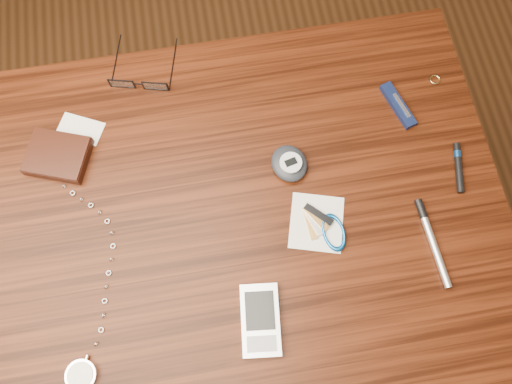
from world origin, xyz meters
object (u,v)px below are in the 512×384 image
at_px(wallet_and_card, 58,155).
at_px(pocket_watch, 82,367).
at_px(eyeglasses, 139,82).
at_px(silver_pen, 430,236).
at_px(pocket_knife, 398,105).
at_px(pda_phone, 260,320).
at_px(desk, 218,233).
at_px(notepad_keys, 325,227).
at_px(pedometer, 289,163).

height_order(wallet_and_card, pocket_watch, wallet_and_card).
relative_size(eyeglasses, silver_pen, 0.90).
relative_size(pocket_watch, pocket_knife, 3.50).
relative_size(wallet_and_card, pda_phone, 1.25).
bearing_deg(wallet_and_card, desk, -31.98).
bearing_deg(eyeglasses, desk, -70.71).
relative_size(eyeglasses, notepad_keys, 1.15).
bearing_deg(eyeglasses, pda_phone, -72.07).
bearing_deg(desk, pocket_watch, -138.99).
distance_m(pedometer, pocket_knife, 0.23).
bearing_deg(pedometer, pda_phone, -110.55).
xyz_separation_m(pda_phone, pocket_knife, (0.31, 0.33, -0.00)).
xyz_separation_m(pda_phone, pedometer, (0.09, 0.25, 0.00)).
bearing_deg(wallet_and_card, pocket_knife, -0.20).
height_order(pocket_watch, pocket_knife, same).
distance_m(pocket_knife, silver_pen, 0.24).
distance_m(pda_phone, silver_pen, 0.31).
xyz_separation_m(desk, silver_pen, (0.35, -0.09, 0.11)).
xyz_separation_m(desk, pocket_watch, (-0.23, -0.20, 0.11)).
distance_m(desk, wallet_and_card, 0.32).
height_order(desk, pda_phone, pda_phone).
bearing_deg(desk, pocket_knife, 23.10).
bearing_deg(wallet_and_card, pedometer, -11.89).
distance_m(pda_phone, notepad_keys, 0.19).
bearing_deg(pocket_watch, pedometer, 36.14).
bearing_deg(pda_phone, desk, 105.77).
height_order(wallet_and_card, pda_phone, wallet_and_card).
xyz_separation_m(eyeglasses, pocket_watch, (-0.13, -0.48, -0.00)).
distance_m(wallet_and_card, pedometer, 0.40).
bearing_deg(desk, silver_pen, -14.42).
distance_m(pda_phone, pedometer, 0.27).
distance_m(notepad_keys, silver_pen, 0.17).
height_order(desk, pocket_knife, pocket_knife).
distance_m(wallet_and_card, silver_pen, 0.65).
bearing_deg(eyeglasses, notepad_keys, -49.14).
height_order(pocket_knife, silver_pen, same).
bearing_deg(pedometer, silver_pen, -38.20).
bearing_deg(notepad_keys, desk, 165.75).
bearing_deg(notepad_keys, pedometer, 107.99).
height_order(desk, eyeglasses, eyeglasses).
height_order(eyeglasses, notepad_keys, eyeglasses).
height_order(notepad_keys, silver_pen, silver_pen).
xyz_separation_m(pda_phone, silver_pen, (0.30, 0.09, -0.00)).
distance_m(desk, notepad_keys, 0.22).
bearing_deg(pocket_knife, pda_phone, -133.16).
bearing_deg(silver_pen, pocket_watch, -169.32).
distance_m(desk, eyeglasses, 0.31).
distance_m(eyeglasses, pocket_watch, 0.49).
bearing_deg(notepad_keys, wallet_and_card, 154.93).
distance_m(wallet_and_card, pda_phone, 0.45).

